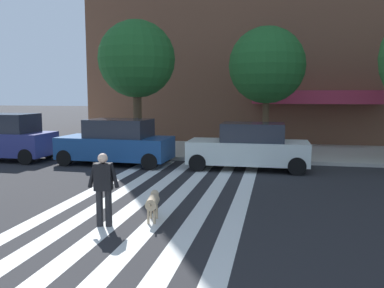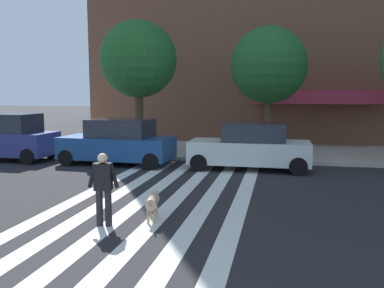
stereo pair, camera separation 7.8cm
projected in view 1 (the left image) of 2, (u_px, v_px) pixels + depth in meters
ground_plane at (142, 206)px, 10.60m from camera, size 160.00×160.00×0.00m
sidewalk_far at (207, 150)px, 20.49m from camera, size 80.00×6.00×0.15m
crosswalk_stripes at (151, 206)px, 10.54m from camera, size 4.95×13.79×0.01m
parked_car_near_curb at (1, 138)px, 17.84m from camera, size 4.66×1.97×2.06m
parked_car_behind_first at (116, 143)px, 16.75m from camera, size 4.70×2.17×1.88m
parked_car_third_in_line at (249, 147)px, 15.64m from camera, size 4.62×1.91×1.81m
street_tree_nearest at (137, 60)px, 18.47m from camera, size 3.53×3.53×6.12m
street_tree_middle at (267, 65)px, 18.31m from camera, size 3.48×3.48×5.81m
pedestrian_dog_walker at (103, 185)px, 8.86m from camera, size 0.71×0.30×1.64m
dog_on_leash at (153, 202)px, 9.32m from camera, size 0.35×0.98×0.65m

